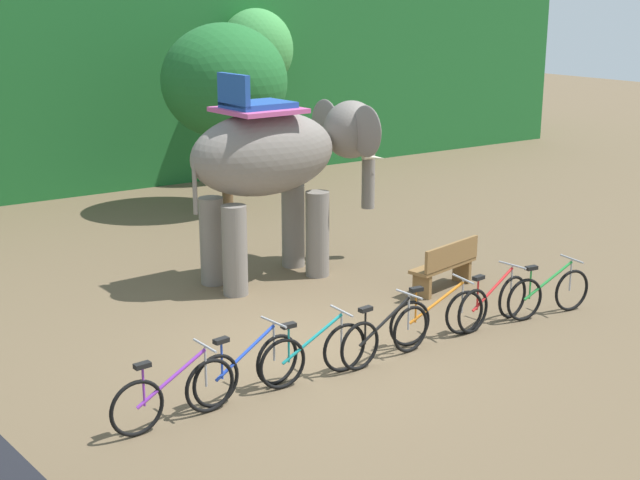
{
  "coord_description": "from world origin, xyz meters",
  "views": [
    {
      "loc": [
        -6.67,
        -10.14,
        5.04
      ],
      "look_at": [
        0.84,
        1.0,
        1.3
      ],
      "focal_mm": 49.18,
      "sensor_mm": 36.0,
      "label": 1
    }
  ],
  "objects_px": {
    "bike_teal": "(314,354)",
    "bike_orange": "(437,316)",
    "tree_center_left": "(256,50)",
    "wooden_bench": "(446,264)",
    "bike_blue": "(247,368)",
    "tree_far_left": "(224,82)",
    "bike_black": "(386,335)",
    "elephant": "(280,160)",
    "bike_red": "(493,302)",
    "bike_green": "(548,293)",
    "bike_purple": "(174,394)"
  },
  "relations": [
    {
      "from": "bike_teal",
      "to": "bike_orange",
      "type": "bearing_deg",
      "value": 3.83
    },
    {
      "from": "tree_center_left",
      "to": "wooden_bench",
      "type": "distance_m",
      "value": 11.23
    },
    {
      "from": "bike_blue",
      "to": "wooden_bench",
      "type": "height_order",
      "value": "bike_blue"
    },
    {
      "from": "tree_far_left",
      "to": "bike_black",
      "type": "distance_m",
      "value": 10.37
    },
    {
      "from": "elephant",
      "to": "bike_teal",
      "type": "height_order",
      "value": "elephant"
    },
    {
      "from": "bike_black",
      "to": "tree_far_left",
      "type": "bearing_deg",
      "value": 74.78
    },
    {
      "from": "elephant",
      "to": "bike_black",
      "type": "bearing_deg",
      "value": -101.22
    },
    {
      "from": "bike_red",
      "to": "elephant",
      "type": "bearing_deg",
      "value": 109.62
    },
    {
      "from": "tree_far_left",
      "to": "bike_orange",
      "type": "distance_m",
      "value": 9.97
    },
    {
      "from": "elephant",
      "to": "bike_red",
      "type": "xyz_separation_m",
      "value": [
        1.45,
        -4.05,
        -1.82
      ]
    },
    {
      "from": "bike_blue",
      "to": "bike_orange",
      "type": "bearing_deg",
      "value": 1.18
    },
    {
      "from": "tree_center_left",
      "to": "bike_green",
      "type": "distance_m",
      "value": 12.98
    },
    {
      "from": "bike_orange",
      "to": "bike_green",
      "type": "height_order",
      "value": "same"
    },
    {
      "from": "tree_center_left",
      "to": "bike_black",
      "type": "relative_size",
      "value": 2.78
    },
    {
      "from": "tree_far_left",
      "to": "wooden_bench",
      "type": "relative_size",
      "value": 2.87
    },
    {
      "from": "tree_center_left",
      "to": "bike_blue",
      "type": "bearing_deg",
      "value": -120.68
    },
    {
      "from": "elephant",
      "to": "tree_far_left",
      "type": "bearing_deg",
      "value": 71.77
    },
    {
      "from": "bike_purple",
      "to": "bike_blue",
      "type": "distance_m",
      "value": 1.14
    },
    {
      "from": "bike_purple",
      "to": "tree_far_left",
      "type": "bearing_deg",
      "value": 58.59
    },
    {
      "from": "elephant",
      "to": "bike_blue",
      "type": "relative_size",
      "value": 2.46
    },
    {
      "from": "tree_center_left",
      "to": "bike_purple",
      "type": "height_order",
      "value": "tree_center_left"
    },
    {
      "from": "bike_purple",
      "to": "wooden_bench",
      "type": "relative_size",
      "value": 1.1
    },
    {
      "from": "elephant",
      "to": "bike_green",
      "type": "xyz_separation_m",
      "value": [
        2.5,
        -4.25,
        -1.82
      ]
    },
    {
      "from": "bike_orange",
      "to": "bike_red",
      "type": "relative_size",
      "value": 1.0
    },
    {
      "from": "bike_black",
      "to": "wooden_bench",
      "type": "height_order",
      "value": "bike_black"
    },
    {
      "from": "bike_blue",
      "to": "bike_black",
      "type": "bearing_deg",
      "value": -2.94
    },
    {
      "from": "bike_blue",
      "to": "bike_red",
      "type": "relative_size",
      "value": 1.0
    },
    {
      "from": "tree_center_left",
      "to": "bike_orange",
      "type": "xyz_separation_m",
      "value": [
        -3.97,
        -12.24,
        -3.22
      ]
    },
    {
      "from": "bike_blue",
      "to": "elephant",
      "type": "bearing_deg",
      "value": 53.56
    },
    {
      "from": "bike_red",
      "to": "bike_green",
      "type": "height_order",
      "value": "same"
    },
    {
      "from": "tree_center_left",
      "to": "elephant",
      "type": "distance_m",
      "value": 9.35
    },
    {
      "from": "bike_orange",
      "to": "bike_blue",
      "type": "bearing_deg",
      "value": -178.82
    },
    {
      "from": "bike_red",
      "to": "wooden_bench",
      "type": "xyz_separation_m",
      "value": [
        0.54,
        1.71,
        0.09
      ]
    },
    {
      "from": "bike_black",
      "to": "bike_green",
      "type": "bearing_deg",
      "value": -0.48
    },
    {
      "from": "tree_center_left",
      "to": "bike_purple",
      "type": "xyz_separation_m",
      "value": [
        -8.42,
        -12.5,
        -3.22
      ]
    },
    {
      "from": "bike_red",
      "to": "bike_blue",
      "type": "bearing_deg",
      "value": -179.32
    },
    {
      "from": "bike_purple",
      "to": "bike_orange",
      "type": "height_order",
      "value": "same"
    },
    {
      "from": "tree_center_left",
      "to": "bike_orange",
      "type": "bearing_deg",
      "value": -107.98
    },
    {
      "from": "bike_green",
      "to": "wooden_bench",
      "type": "xyz_separation_m",
      "value": [
        -0.51,
        1.91,
        0.09
      ]
    },
    {
      "from": "bike_blue",
      "to": "bike_purple",
      "type": "bearing_deg",
      "value": -170.27
    },
    {
      "from": "tree_far_left",
      "to": "bike_orange",
      "type": "bearing_deg",
      "value": -98.97
    },
    {
      "from": "bike_blue",
      "to": "bike_teal",
      "type": "height_order",
      "value": "same"
    },
    {
      "from": "bike_orange",
      "to": "wooden_bench",
      "type": "relative_size",
      "value": 1.1
    },
    {
      "from": "bike_blue",
      "to": "bike_teal",
      "type": "xyz_separation_m",
      "value": [
        0.98,
        -0.09,
        0.0
      ]
    },
    {
      "from": "bike_teal",
      "to": "elephant",
      "type": "bearing_deg",
      "value": 63.97
    },
    {
      "from": "elephant",
      "to": "bike_green",
      "type": "height_order",
      "value": "elephant"
    },
    {
      "from": "tree_center_left",
      "to": "bike_orange",
      "type": "height_order",
      "value": "tree_center_left"
    },
    {
      "from": "tree_far_left",
      "to": "bike_orange",
      "type": "height_order",
      "value": "tree_far_left"
    },
    {
      "from": "elephant",
      "to": "bike_purple",
      "type": "height_order",
      "value": "elephant"
    },
    {
      "from": "bike_purple",
      "to": "bike_black",
      "type": "relative_size",
      "value": 1.0
    }
  ]
}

